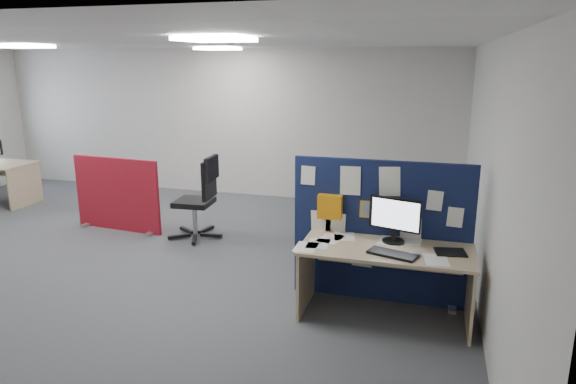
% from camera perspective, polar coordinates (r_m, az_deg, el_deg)
% --- Properties ---
extents(floor, '(9.00, 9.00, 0.00)m').
position_cam_1_polar(floor, '(7.16, -18.85, -6.71)').
color(floor, '#4C4E53').
rests_on(floor, ground).
extents(ceiling, '(9.00, 7.00, 0.02)m').
position_cam_1_polar(ceiling, '(6.72, -20.77, 15.35)').
color(ceiling, white).
rests_on(ceiling, wall_back).
extents(wall_back, '(9.00, 0.02, 2.70)m').
position_cam_1_polar(wall_back, '(9.83, -7.86, 7.64)').
color(wall_back, silver).
rests_on(wall_back, floor).
extents(wall_right, '(0.02, 7.00, 2.70)m').
position_cam_1_polar(wall_right, '(5.58, 21.34, 1.68)').
color(wall_right, silver).
rests_on(wall_right, floor).
extents(ceiling_lights, '(4.10, 4.10, 0.04)m').
position_cam_1_polar(ceiling_lights, '(7.09, -15.21, 15.42)').
color(ceiling_lights, white).
rests_on(ceiling_lights, ceiling).
extents(navy_divider, '(1.83, 0.30, 1.51)m').
position_cam_1_polar(navy_divider, '(5.43, 10.03, -4.33)').
color(navy_divider, '#0E1536').
rests_on(navy_divider, floor).
extents(main_desk, '(1.66, 0.74, 0.73)m').
position_cam_1_polar(main_desk, '(5.15, 10.83, -7.84)').
color(main_desk, tan).
rests_on(main_desk, floor).
extents(monitor_main, '(0.51, 0.22, 0.46)m').
position_cam_1_polar(monitor_main, '(5.15, 11.76, -2.84)').
color(monitor_main, black).
rests_on(monitor_main, main_desk).
extents(keyboard, '(0.48, 0.31, 0.02)m').
position_cam_1_polar(keyboard, '(4.89, 11.51, -6.77)').
color(keyboard, black).
rests_on(keyboard, main_desk).
extents(mouse, '(0.10, 0.07, 0.03)m').
position_cam_1_polar(mouse, '(4.93, 13.94, -6.69)').
color(mouse, '#AAA9AF').
rests_on(mouse, main_desk).
extents(paper_tray, '(0.31, 0.26, 0.01)m').
position_cam_1_polar(paper_tray, '(5.08, 17.59, -6.39)').
color(paper_tray, black).
rests_on(paper_tray, main_desk).
extents(red_divider, '(1.47, 0.30, 1.10)m').
position_cam_1_polar(red_divider, '(8.06, -18.47, -0.33)').
color(red_divider, maroon).
rests_on(red_divider, floor).
extents(office_chair, '(0.76, 0.78, 1.17)m').
position_cam_1_polar(office_chair, '(7.35, -9.58, -0.10)').
color(office_chair, black).
rests_on(office_chair, floor).
extents(desk_papers, '(1.45, 0.80, 0.00)m').
position_cam_1_polar(desk_papers, '(5.14, 8.17, -5.66)').
color(desk_papers, white).
rests_on(desk_papers, main_desk).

